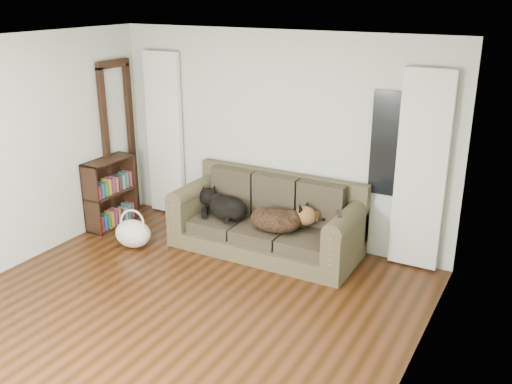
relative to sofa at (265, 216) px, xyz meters
The scene contains 14 objects.
floor 2.03m from the sofa, 93.09° to the right, with size 5.00×5.00×0.00m, color black.
ceiling 2.92m from the sofa, 93.09° to the right, with size 5.00×5.00×0.00m, color white.
wall_back 1.00m from the sofa, 101.48° to the left, with size 4.50×0.04×2.60m, color #B4C3AF.
wall_right 3.04m from the sofa, 42.66° to the right, with size 0.04×5.00×2.60m, color #B4C3AF.
curtain_left 1.99m from the sofa, 166.16° to the left, with size 0.55×0.08×2.25m, color silver.
curtain_right 1.89m from the sofa, 14.72° to the left, with size 0.55×0.08×2.25m, color silver.
window_pane 1.72m from the sofa, 20.23° to the left, with size 0.50×0.03×1.20m, color black.
door_casing 2.38m from the sofa, behind, with size 0.07×0.60×2.10m, color black.
sofa is the anchor object (origin of this frame).
dog_black_lab 0.55m from the sofa, behind, with size 0.63×0.44×0.27m, color black.
dog_shepherd 0.25m from the sofa, 21.36° to the right, with size 0.65×0.46×0.29m, color black.
tv_remote 1.04m from the sofa, ahead, with size 0.05×0.17×0.02m, color black.
tote_bag 1.67m from the sofa, 155.16° to the right, with size 0.48×0.37×0.35m, color beige.
bookshelf 2.22m from the sofa, behind, with size 0.28×0.75×0.94m, color black.
Camera 1 is at (3.08, -3.67, 3.05)m, focal length 40.00 mm.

